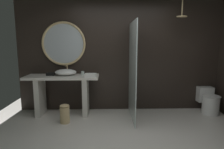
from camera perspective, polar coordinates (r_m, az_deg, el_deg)
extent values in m
cube|color=black|center=(4.64, 2.74, 5.57)|extent=(4.80, 0.10, 2.60)
cube|color=silver|center=(4.44, -14.29, -0.66)|extent=(1.59, 0.57, 0.06)
cube|color=silver|center=(4.67, -20.17, -6.01)|extent=(0.11, 0.49, 0.83)
cube|color=silver|center=(4.45, -7.66, -6.25)|extent=(0.11, 0.49, 0.83)
ellipsoid|color=white|center=(4.44, -13.34, 0.64)|extent=(0.47, 0.39, 0.14)
cylinder|color=#D6B77F|center=(4.61, -12.91, 1.42)|extent=(0.02, 0.02, 0.21)
cylinder|color=#D6B77F|center=(4.54, -13.09, 2.51)|extent=(0.02, 0.12, 0.02)
cylinder|color=silver|center=(4.39, -8.53, 0.38)|extent=(0.07, 0.07, 0.09)
cube|color=black|center=(4.52, -17.42, 0.12)|extent=(0.17, 0.13, 0.06)
torus|color=#D6B77F|center=(4.63, -13.92, 8.69)|extent=(1.00, 0.05, 1.00)
cylinder|color=#B2BCC1|center=(4.64, -13.89, 8.69)|extent=(0.92, 0.01, 0.92)
cube|color=silver|center=(4.08, 5.95, 0.95)|extent=(0.02, 1.13, 2.02)
cylinder|color=#D6B77F|center=(4.57, 19.79, 17.90)|extent=(0.02, 0.02, 0.35)
cylinder|color=#D6B77F|center=(4.54, 19.66, 15.58)|extent=(0.22, 0.22, 0.02)
cylinder|color=white|center=(4.97, 26.78, -8.00)|extent=(0.37, 0.37, 0.41)
ellipsoid|color=white|center=(4.92, 26.97, -5.58)|extent=(0.39, 0.42, 0.02)
cube|color=white|center=(5.17, 25.45, -5.23)|extent=(0.35, 0.20, 0.36)
cylinder|color=#D6B77F|center=(4.12, -13.58, -11.36)|extent=(0.19, 0.19, 0.33)
ellipsoid|color=#D6B77F|center=(4.05, -13.69, -8.85)|extent=(0.19, 0.19, 0.06)
cube|color=white|center=(4.15, -6.30, -0.22)|extent=(0.25, 0.21, 0.07)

